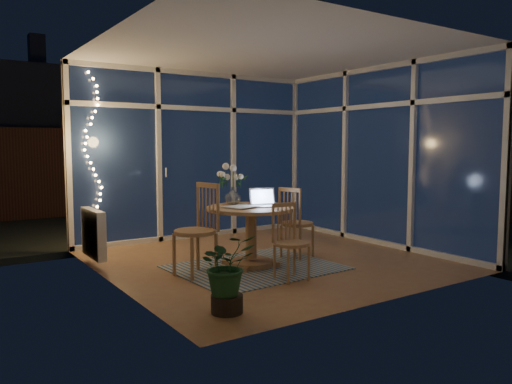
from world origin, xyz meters
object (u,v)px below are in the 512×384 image
chair_left (195,229)px  potted_plant (227,270)px  flower_vase (233,196)px  chair_right (297,222)px  laptop (266,197)px  dining_table (251,237)px  chair_front (292,242)px

chair_left → potted_plant: size_ratio=1.38×
flower_vase → potted_plant: bearing=-122.6°
chair_right → laptop: size_ratio=2.91×
dining_table → laptop: bearing=-30.3°
laptop → flower_vase: size_ratio=1.53×
potted_plant → chair_left: bearing=75.4°
chair_left → laptop: 0.97m
chair_left → chair_front: chair_left is taller
dining_table → flower_vase: (-0.05, 0.34, 0.47)m
dining_table → chair_right: 0.77m
dining_table → laptop: size_ratio=3.30×
dining_table → flower_vase: size_ratio=5.06×
chair_front → flower_vase: flower_vase is taller
dining_table → chair_front: bearing=-87.9°
laptop → potted_plant: bearing=-122.2°
chair_right → potted_plant: bearing=109.3°
laptop → flower_vase: laptop is taller
chair_left → chair_front: 1.08m
potted_plant → chair_front: bearing=25.4°
chair_left → potted_plant: (-0.33, -1.27, -0.15)m
chair_left → flower_vase: chair_left is taller
chair_right → laptop: bearing=87.5°
chair_left → chair_right: 1.52m
chair_left → flower_vase: 0.85m
chair_front → potted_plant: size_ratio=1.11×
chair_right → chair_front: (-0.73, -0.83, -0.05)m
laptop → chair_right: bearing=28.3°
laptop → flower_vase: (-0.20, 0.42, -0.01)m
laptop → chair_left: bearing=-170.3°
dining_table → flower_vase: bearing=98.8°
dining_table → chair_front: 0.76m
chair_right → flower_vase: bearing=54.8°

